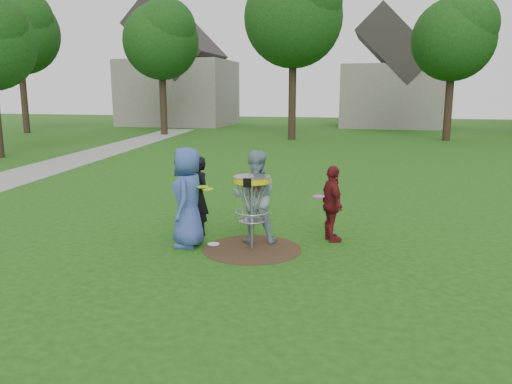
% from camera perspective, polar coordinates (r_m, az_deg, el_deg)
% --- Properties ---
extents(ground, '(100.00, 100.00, 0.00)m').
position_cam_1_polar(ground, '(9.11, -0.46, -6.54)').
color(ground, '#19470F').
rests_on(ground, ground).
extents(dirt_patch, '(1.80, 1.80, 0.01)m').
position_cam_1_polar(dirt_patch, '(9.11, -0.46, -6.52)').
color(dirt_patch, '#47331E').
rests_on(dirt_patch, ground).
extents(concrete_path, '(7.75, 39.92, 0.02)m').
position_cam_1_polar(concrete_path, '(20.60, -22.47, 2.67)').
color(concrete_path, '#9E9E99').
rests_on(concrete_path, ground).
extents(player_blue, '(0.73, 0.98, 1.83)m').
position_cam_1_polar(player_blue, '(9.16, -7.82, -0.61)').
color(player_blue, '#38509A').
rests_on(player_blue, ground).
extents(player_black, '(0.68, 0.65, 1.56)m').
position_cam_1_polar(player_black, '(9.92, -6.61, -0.47)').
color(player_black, black).
rests_on(player_black, ground).
extents(player_grey, '(0.97, 0.83, 1.75)m').
position_cam_1_polar(player_grey, '(9.34, -0.12, -0.54)').
color(player_grey, '#7B949F').
rests_on(player_grey, ground).
extents(player_maroon, '(0.69, 0.92, 1.45)m').
position_cam_1_polar(player_maroon, '(9.52, 8.70, -1.35)').
color(player_maroon, maroon).
rests_on(player_maroon, ground).
extents(disc_on_grass, '(0.22, 0.22, 0.02)m').
position_cam_1_polar(disc_on_grass, '(9.40, -4.89, -5.95)').
color(disc_on_grass, white).
rests_on(disc_on_grass, ground).
extents(disc_golf_basket, '(0.66, 0.67, 1.38)m').
position_cam_1_polar(disc_golf_basket, '(8.85, -0.47, -0.25)').
color(disc_golf_basket, '#9EA0A5').
rests_on(disc_golf_basket, ground).
extents(held_discs, '(2.36, 0.99, 0.25)m').
position_cam_1_polar(held_discs, '(9.24, -1.21, 0.19)').
color(held_discs, '#96E719').
rests_on(held_discs, ground).
extents(tree_row, '(51.20, 17.42, 9.90)m').
position_cam_1_polar(tree_row, '(29.32, 10.96, 17.78)').
color(tree_row, '#38281C').
rests_on(tree_row, ground).
extents(house_row, '(44.50, 10.65, 11.62)m').
position_cam_1_polar(house_row, '(41.57, 17.93, 12.61)').
color(house_row, gray).
rests_on(house_row, ground).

